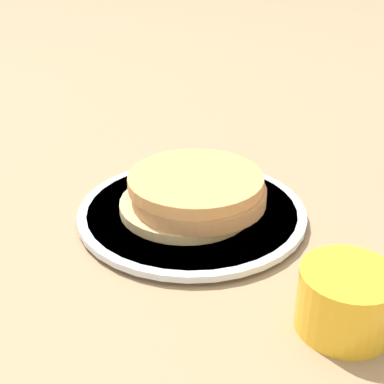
{
  "coord_description": "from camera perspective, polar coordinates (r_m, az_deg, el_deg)",
  "views": [
    {
      "loc": [
        -0.06,
        -0.53,
        0.31
      ],
      "look_at": [
        0.03,
        -0.02,
        0.03
      ],
      "focal_mm": 50.0,
      "sensor_mm": 36.0,
      "label": 1
    }
  ],
  "objects": [
    {
      "name": "pancake_stack",
      "position": [
        0.59,
        0.27,
        -0.08
      ],
      "size": [
        0.16,
        0.15,
        0.04
      ],
      "color": "#D3B678",
      "rests_on": "plate"
    },
    {
      "name": "juice_glass",
      "position": [
        0.46,
        16.1,
        -11.0
      ],
      "size": [
        0.08,
        0.08,
        0.06
      ],
      "color": "yellow",
      "rests_on": "ground_plane"
    },
    {
      "name": "ground_plane",
      "position": [
        0.62,
        -2.61,
        -2.16
      ],
      "size": [
        4.0,
        4.0,
        0.0
      ],
      "primitive_type": "plane",
      "color": "#9E7F5B"
    },
    {
      "name": "plate",
      "position": [
        0.61,
        0.0,
        -2.18
      ],
      "size": [
        0.26,
        0.26,
        0.01
      ],
      "color": "silver",
      "rests_on": "ground_plane"
    }
  ]
}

